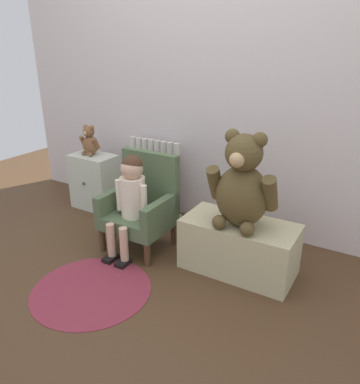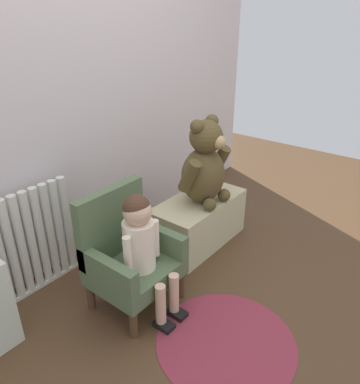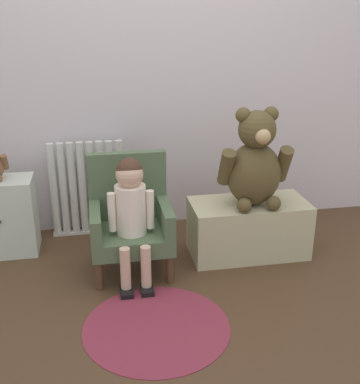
{
  "view_description": "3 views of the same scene",
  "coord_description": "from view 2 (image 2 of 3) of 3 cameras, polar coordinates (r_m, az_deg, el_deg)",
  "views": [
    {
      "loc": [
        1.25,
        -1.36,
        1.39
      ],
      "look_at": [
        0.09,
        0.58,
        0.48
      ],
      "focal_mm": 35.0,
      "sensor_mm": 36.0,
      "label": 1
    },
    {
      "loc": [
        -1.4,
        -0.71,
        1.53
      ],
      "look_at": [
        0.18,
        0.54,
        0.55
      ],
      "focal_mm": 35.0,
      "sensor_mm": 36.0,
      "label": 2
    },
    {
      "loc": [
        -0.41,
        -1.96,
        1.44
      ],
      "look_at": [
        0.05,
        0.54,
        0.47
      ],
      "focal_mm": 45.0,
      "sensor_mm": 36.0,
      "label": 3
    }
  ],
  "objects": [
    {
      "name": "large_teddy_bear",
      "position": [
        2.48,
        3.75,
        3.97
      ],
      "size": [
        0.43,
        0.3,
        0.59
      ],
      "color": "brown",
      "rests_on": "low_bench"
    },
    {
      "name": "floor_rug",
      "position": [
        2.07,
        7.0,
        -21.7
      ],
      "size": [
        0.72,
        0.72,
        0.01
      ],
      "primitive_type": "cylinder",
      "color": "maroon",
      "rests_on": "ground_plane"
    },
    {
      "name": "low_bench",
      "position": [
        2.68,
        2.84,
        -4.45
      ],
      "size": [
        0.71,
        0.35,
        0.34
      ],
      "primitive_type": "cube",
      "color": "#BEB588",
      "rests_on": "ground_plane"
    },
    {
      "name": "ground_plane",
      "position": [
        2.19,
        8.62,
        -18.72
      ],
      "size": [
        6.0,
        6.0,
        0.0
      ],
      "primitive_type": "plane",
      "color": "#4B321E"
    },
    {
      "name": "child_figure",
      "position": [
        1.97,
        -5.83,
        -7.22
      ],
      "size": [
        0.25,
        0.35,
        0.7
      ],
      "color": "#F2DEC8",
      "rests_on": "ground_plane"
    },
    {
      "name": "child_armchair",
      "position": [
        2.12,
        -7.89,
        -9.38
      ],
      "size": [
        0.45,
        0.4,
        0.67
      ],
      "color": "#4E6242",
      "rests_on": "ground_plane"
    },
    {
      "name": "back_wall",
      "position": [
        2.4,
        -16.39,
        17.15
      ],
      "size": [
        3.8,
        0.05,
        2.4
      ],
      "primitive_type": "cube",
      "color": "silver",
      "rests_on": "ground_plane"
    },
    {
      "name": "radiator",
      "position": [
        2.36,
        -21.03,
        -6.8
      ],
      "size": [
        0.5,
        0.05,
        0.64
      ],
      "color": "silver",
      "rests_on": "ground_plane"
    }
  ]
}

